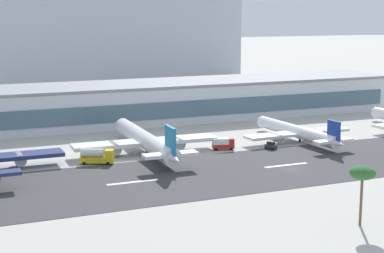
{
  "coord_description": "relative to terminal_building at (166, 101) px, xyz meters",
  "views": [
    {
      "loc": [
        -78.72,
        -124.43,
        37.75
      ],
      "look_at": [
        -10.84,
        35.91,
        5.25
      ],
      "focal_mm": 57.86,
      "sensor_mm": 36.0,
      "label": 1
    }
  ],
  "objects": [
    {
      "name": "runway_centreline_dash_4",
      "position": [
        3.81,
        -74.58,
        -6.6
      ],
      "size": [
        12.0,
        1.2,
        0.01
      ],
      "primitive_type": "cube",
      "color": "white",
      "rests_on": "runway_strip"
    },
    {
      "name": "runway_strip",
      "position": [
        2.74,
        -74.58,
        -6.64
      ],
      "size": [
        800.0,
        36.94,
        0.08
      ],
      "primitive_type": "cube",
      "color": "#38383A",
      "rests_on": "ground_plane"
    },
    {
      "name": "palm_tree_0",
      "position": [
        -7.09,
        -117.51,
        2.87
      ],
      "size": [
        4.63,
        4.63,
        11.03
      ],
      "color": "brown",
      "rests_on": "ground_plane"
    },
    {
      "name": "ground_plane",
      "position": [
        2.74,
        -78.57,
        -6.68
      ],
      "size": [
        1400.0,
        1400.0,
        0.0
      ],
      "primitive_type": "plane",
      "color": "#B2AFA8"
    },
    {
      "name": "service_baggage_tug_1",
      "position": [
        9.64,
        -56.98,
        -5.64
      ],
      "size": [
        2.96,
        3.58,
        2.2
      ],
      "rotation": [
        0.0,
        0.0,
        2.04
      ],
      "color": "#2D3338",
      "rests_on": "ground_plane"
    },
    {
      "name": "terminal_building",
      "position": [
        0.0,
        0.0,
        0.0
      ],
      "size": [
        172.22,
        28.65,
        13.36
      ],
      "color": "silver",
      "rests_on": "ground_plane"
    },
    {
      "name": "airliner_blue_tail_gate_1",
      "position": [
        -24.01,
        -49.17,
        -3.23
      ],
      "size": [
        39.85,
        51.84,
        10.82
      ],
      "rotation": [
        0.0,
        0.0,
        1.54
      ],
      "color": "silver",
      "rests_on": "ground_plane"
    },
    {
      "name": "distant_hotel_block",
      "position": [
        18.65,
        121.4,
        16.75
      ],
      "size": [
        134.05,
        26.57,
        46.86
      ],
      "primitive_type": "cube",
      "color": "#A8B2BC",
      "rests_on": "ground_plane"
    },
    {
      "name": "airliner_navy_tail_gate_2",
      "position": [
        22.3,
        -51.75,
        -3.9
      ],
      "size": [
        34.58,
        41.89,
        8.74
      ],
      "rotation": [
        0.0,
        0.0,
        1.63
      ],
      "color": "white",
      "rests_on": "ground_plane"
    },
    {
      "name": "service_fuel_truck_2",
      "position": [
        -39.16,
        -54.78,
        -4.66
      ],
      "size": [
        8.81,
        5.88,
        3.95
      ],
      "rotation": [
        0.0,
        0.0,
        5.86
      ],
      "color": "gold",
      "rests_on": "ground_plane"
    },
    {
      "name": "service_box_truck_0",
      "position": [
        -2.88,
        -52.45,
        -4.9
      ],
      "size": [
        6.43,
        3.96,
        3.25
      ],
      "rotation": [
        0.0,
        0.0,
        6.01
      ],
      "color": "#B2231E",
      "rests_on": "ground_plane"
    },
    {
      "name": "runway_centreline_dash_3",
      "position": [
        -36.04,
        -74.58,
        -6.6
      ],
      "size": [
        12.0,
        1.2,
        0.01
      ],
      "primitive_type": "cube",
      "color": "white",
      "rests_on": "runway_strip"
    }
  ]
}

